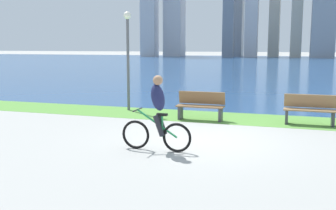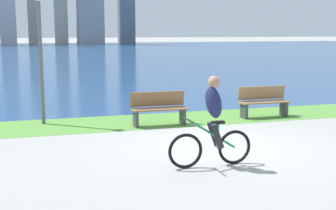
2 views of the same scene
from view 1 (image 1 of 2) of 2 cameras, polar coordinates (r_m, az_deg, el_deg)
name	(u,v)px [view 1 (image 1 of 2)]	position (r m, az deg, el deg)	size (l,w,h in m)	color
ground_plane	(202,140)	(10.02, 4.96, -5.00)	(300.00, 300.00, 0.00)	#9E9E99
grass_strip_bayside	(224,118)	(13.09, 8.13, -1.82)	(120.00, 2.17, 0.01)	#59933D
bay_water_surface	(279,64)	(54.72, 15.75, 5.77)	(300.00, 81.70, 0.00)	navy
cyclist_lead	(157,114)	(8.78, -1.55, -1.29)	(1.65, 0.52, 1.70)	black
bench_near_path	(310,110)	(12.51, 19.81, -0.66)	(1.50, 0.47, 0.90)	olive
bench_far_along_path	(201,106)	(12.55, 4.74, -0.15)	(1.50, 0.47, 0.90)	brown
lamppost_tall	(128,45)	(14.39, -5.83, 8.57)	(0.28, 0.28, 3.55)	#595960
city_skyline_far_shore	(235,6)	(87.26, 9.66, 13.93)	(45.60, 9.52, 27.99)	#B7B7BC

